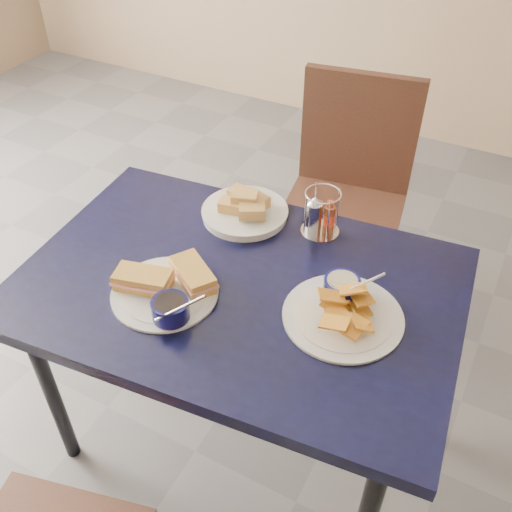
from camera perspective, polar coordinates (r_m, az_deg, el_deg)
The scene contains 7 objects.
ground at distance 2.05m, azimuth -6.10°, elevation -18.84°, with size 6.00×6.00×0.00m, color #58585D.
dining_table at distance 1.52m, azimuth -1.71°, elevation -4.61°, with size 1.19×0.85×0.75m.
chair_far at distance 2.25m, azimuth 9.59°, elevation 7.15°, with size 0.50×0.49×0.94m.
sandwich_plate at distance 1.43m, azimuth -8.83°, elevation -3.20°, with size 0.30×0.27×0.12m.
plantain_plate at distance 1.40m, azimuth 8.69°, elevation -4.97°, with size 0.29×0.29×0.12m.
bread_basket at distance 1.67m, azimuth -1.11°, elevation 4.67°, with size 0.25×0.25×0.08m.
condiment_caddy at distance 1.61m, azimuth 6.40°, elevation 4.07°, with size 0.11×0.11×0.14m.
Camera 1 is at (0.67, -0.82, 1.75)m, focal length 40.00 mm.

